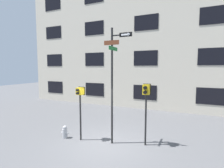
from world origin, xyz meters
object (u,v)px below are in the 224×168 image
pedestrian_signal_left (80,99)px  fire_hydrant (65,132)px  street_sign_pole (113,78)px  pedestrian_signal_right (146,98)px

pedestrian_signal_left → fire_hydrant: pedestrian_signal_left is taller
street_sign_pole → pedestrian_signal_right: 1.68m
street_sign_pole → pedestrian_signal_left: 1.91m
street_sign_pole → fire_hydrant: 3.67m
street_sign_pole → fire_hydrant: bearing=-170.3°
street_sign_pole → fire_hydrant: (-2.43, -0.41, -2.72)m
street_sign_pole → fire_hydrant: size_ratio=8.33×
street_sign_pole → pedestrian_signal_right: street_sign_pole is taller
pedestrian_signal_left → pedestrian_signal_right: pedestrian_signal_right is taller
street_sign_pole → pedestrian_signal_right: (1.37, 0.43, -0.88)m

